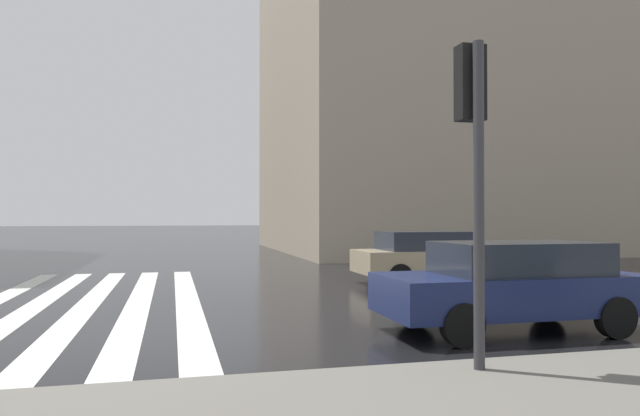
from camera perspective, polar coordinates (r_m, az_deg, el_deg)
name	(u,v)px	position (r m, az deg, el deg)	size (l,w,h in m)	color
ground_plane	(139,337)	(9.45, -17.06, -11.85)	(220.00, 220.00, 0.00)	black
zebra_crossing	(90,302)	(13.49, -21.33, -8.47)	(13.00, 4.50, 0.01)	silver
haussmann_block_corner	(525,55)	(36.67, 19.17, 13.79)	(15.76, 28.15, 22.53)	tan
traffic_signal_post	(473,134)	(6.83, 14.58, 6.96)	(0.44, 0.30, 3.59)	#333338
car_champagne	(430,255)	(16.28, 10.58, -4.52)	(1.85, 4.10, 1.41)	tan
car_navy	(512,284)	(9.82, 18.08, -6.96)	(1.85, 4.10, 1.41)	navy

